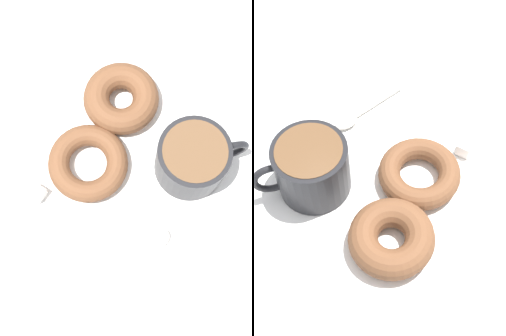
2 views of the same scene
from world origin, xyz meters
TOP-DOWN VIEW (x-y plane):
  - ground_plane at (0.00, 0.00)cm, footprint 120.00×120.00cm
  - napkin at (-1.87, -0.04)cm, footprint 31.49×31.49cm
  - coffee_cup at (3.55, -6.95)cm, footprint 10.77×10.31cm
  - donut_near_cup at (-4.03, 4.68)cm, footprint 10.86×10.86cm
  - donut_far at (6.08, 6.06)cm, footprint 10.52×10.52cm
  - spoon at (-8.81, -8.21)cm, footprint 11.99×5.58cm
  - sugar_cube at (-11.12, 8.10)cm, footprint 1.91×1.91cm

SIDE VIEW (x-z plane):
  - ground_plane at x=0.00cm, z-range -2.00..0.00cm
  - napkin at x=-1.87cm, z-range 0.00..0.30cm
  - spoon at x=-8.81cm, z-range 0.25..1.15cm
  - sugar_cube at x=-11.12cm, z-range 0.30..2.21cm
  - donut_near_cup at x=-4.03cm, z-range 0.30..3.22cm
  - donut_far at x=6.08cm, z-range 0.30..3.97cm
  - coffee_cup at x=3.55cm, z-range 0.45..8.28cm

